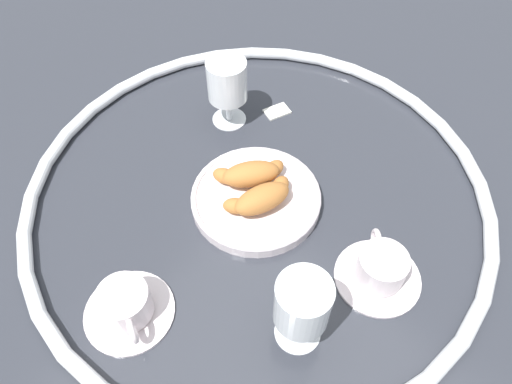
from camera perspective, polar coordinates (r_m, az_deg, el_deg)
ground_plane at (r=0.86m, az=0.22°, el=-0.37°), size 2.20×2.20×0.00m
table_chrome_rim at (r=0.85m, az=0.22°, el=0.12°), size 0.82×0.82×0.02m
pastry_plate at (r=0.84m, az=-0.00°, el=-0.71°), size 0.23×0.23×0.02m
croissant_large at (r=0.80m, az=0.62°, el=-0.71°), size 0.13×0.09×0.04m
croissant_small at (r=0.83m, az=-0.75°, el=2.12°), size 0.12×0.11×0.04m
coffee_cup_near at (r=0.77m, az=14.49°, el=-8.86°), size 0.14×0.14×0.06m
coffee_cup_far at (r=0.75m, az=-15.08°, el=-12.90°), size 0.14×0.14×0.06m
juice_glass_left at (r=0.93m, az=-3.43°, el=12.70°), size 0.08×0.08×0.14m
juice_glass_right at (r=0.65m, az=5.49°, el=-13.26°), size 0.08×0.08×0.14m
sugar_packet at (r=1.00m, az=2.50°, el=9.60°), size 0.06×0.05×0.01m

